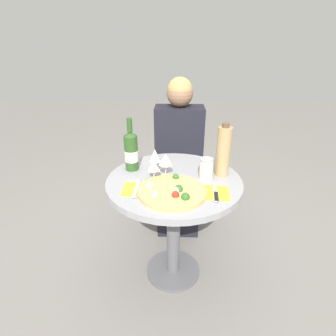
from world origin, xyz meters
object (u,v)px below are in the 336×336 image
object	(u,v)px
dining_table	(174,201)
pizza_large	(172,191)
tall_carafe	(223,151)
wine_bottle	(131,151)
chair_behind_diner	(178,166)
seated_diner	(179,163)

from	to	relation	value
dining_table	pizza_large	bearing A→B (deg)	-93.19
tall_carafe	wine_bottle	bearing A→B (deg)	173.86
pizza_large	tall_carafe	size ratio (longest dim) A/B	1.14
pizza_large	tall_carafe	bearing A→B (deg)	37.99
dining_table	chair_behind_diner	xyz separation A→B (m)	(0.03, 0.76, -0.13)
dining_table	seated_diner	xyz separation A→B (m)	(0.03, 0.62, -0.03)
dining_table	wine_bottle	distance (m)	0.40
chair_behind_diner	wine_bottle	xyz separation A→B (m)	(-0.30, -0.64, 0.40)
seated_diner	wine_bottle	world-z (taller)	seated_diner
seated_diner	tall_carafe	world-z (taller)	seated_diner
pizza_large	chair_behind_diner	bearing A→B (deg)	87.42
seated_diner	dining_table	bearing A→B (deg)	86.97
chair_behind_diner	tall_carafe	world-z (taller)	tall_carafe
chair_behind_diner	tall_carafe	size ratio (longest dim) A/B	2.89
dining_table	tall_carafe	xyz separation A→B (m)	(0.28, 0.07, 0.30)
wine_bottle	dining_table	bearing A→B (deg)	-25.43
chair_behind_diner	pizza_large	distance (m)	0.97
pizza_large	tall_carafe	xyz separation A→B (m)	(0.29, 0.23, 0.14)
pizza_large	seated_diner	bearing A→B (deg)	86.93
dining_table	seated_diner	world-z (taller)	seated_diner
chair_behind_diner	tall_carafe	distance (m)	0.85
dining_table	seated_diner	size ratio (longest dim) A/B	0.65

